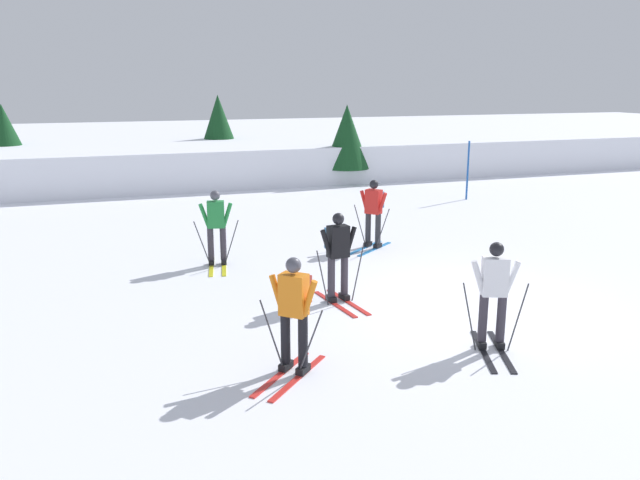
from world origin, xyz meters
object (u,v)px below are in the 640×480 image
skier_red (374,210)px  trail_marker_pole (468,170)px  skier_white (494,292)px  conifer_far_centre (347,137)px  conifer_far_left (219,124)px  skier_orange (295,309)px  skier_green (216,226)px  conifer_far_right (4,134)px  skier_black (338,252)px

skier_red → trail_marker_pole: trail_marker_pole is taller
skier_white → conifer_far_centre: bearing=76.3°
conifer_far_left → skier_red: bearing=-86.0°
skier_orange → skier_white: bearing=-3.7°
skier_red → skier_white: bearing=-97.1°
skier_orange → skier_green: bearing=90.5°
skier_orange → conifer_far_centre: 17.68m
skier_green → conifer_far_right: (-5.92, 15.21, 1.06)m
trail_marker_pole → conifer_far_centre: bearing=118.5°
skier_black → trail_marker_pole: bearing=46.7°
skier_white → trail_marker_pole: 13.26m
conifer_far_right → conifer_far_centre: bearing=-20.6°
skier_red → skier_black: same height
skier_orange → conifer_far_centre: size_ratio=0.54×
skier_red → conifer_far_left: size_ratio=0.49×
skier_green → skier_white: (3.19, -6.08, 0.00)m
skier_black → trail_marker_pole: (8.11, 8.61, 0.07)m
skier_green → trail_marker_pole: 11.21m
conifer_far_centre → conifer_far_left: bearing=129.2°
skier_green → conifer_far_centre: bearing=55.1°
skier_orange → conifer_far_right: 21.94m
trail_marker_pole → skier_orange: bearing=-130.9°
skier_green → skier_white: 6.86m
conifer_far_left → conifer_far_right: 8.86m
trail_marker_pole → conifer_far_left: 12.24m
conifer_far_right → skier_green: bearing=-68.7°
skier_orange → conifer_far_right: bearing=105.8°
skier_orange → conifer_far_right: conifer_far_right is taller
skier_black → conifer_far_left: 18.75m
skier_orange → conifer_far_centre: bearing=66.2°
skier_black → skier_red: bearing=56.9°
skier_red → skier_orange: same height
skier_red → skier_white: 6.43m
trail_marker_pole → conifer_far_centre: size_ratio=0.65×
conifer_far_left → conifer_far_right: (-8.86, -0.26, -0.18)m
skier_black → conifer_far_left: size_ratio=0.49×
skier_red → trail_marker_pole: 7.75m
conifer_far_left → conifer_far_right: conifer_far_left is taller
skier_green → conifer_far_right: 16.36m
skier_white → conifer_far_centre: conifer_far_centre is taller
skier_red → skier_green: bearing=-175.6°
trail_marker_pole → conifer_far_left: (-6.88, 10.06, 1.12)m
conifer_far_right → conifer_far_centre: 13.99m
conifer_far_left → skier_orange: bearing=-97.7°
skier_red → skier_black: (-2.28, -3.51, 0.00)m
skier_orange → conifer_far_left: bearing=82.3°
skier_green → skier_black: (1.71, -3.20, 0.04)m
skier_orange → conifer_far_left: size_ratio=0.49×
skier_orange → trail_marker_pole: (9.76, 11.29, 0.07)m
skier_orange → conifer_far_centre: (7.12, 16.16, 0.93)m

